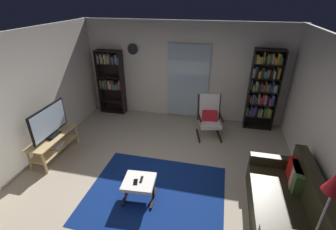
{
  "coord_description": "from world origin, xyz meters",
  "views": [
    {
      "loc": [
        0.99,
        -3.26,
        3.16
      ],
      "look_at": [
        0.03,
        0.86,
        1.01
      ],
      "focal_mm": 25.51,
      "sensor_mm": 36.0,
      "label": 1
    }
  ],
  "objects_px": {
    "leather_sofa": "(287,202)",
    "floor_lamp_by_sofa": "(332,193)",
    "bookshelf_near_sofa": "(263,89)",
    "tv_remote": "(142,179)",
    "cell_phone": "(136,182)",
    "tv_stand": "(54,143)",
    "bookshelf_near_tv": "(111,78)",
    "television": "(49,123)",
    "lounge_armchair": "(209,115)",
    "ottoman": "(139,184)",
    "wall_clock": "(133,49)"
  },
  "relations": [
    {
      "from": "leather_sofa",
      "to": "cell_phone",
      "type": "bearing_deg",
      "value": -175.76
    },
    {
      "from": "bookshelf_near_sofa",
      "to": "lounge_armchair",
      "type": "height_order",
      "value": "bookshelf_near_sofa"
    },
    {
      "from": "television",
      "to": "bookshelf_near_sofa",
      "type": "relative_size",
      "value": 0.5
    },
    {
      "from": "cell_phone",
      "to": "television",
      "type": "bearing_deg",
      "value": 145.18
    },
    {
      "from": "floor_lamp_by_sofa",
      "to": "wall_clock",
      "type": "bearing_deg",
      "value": 131.64
    },
    {
      "from": "tv_stand",
      "to": "bookshelf_near_sofa",
      "type": "relative_size",
      "value": 0.59
    },
    {
      "from": "ottoman",
      "to": "floor_lamp_by_sofa",
      "type": "bearing_deg",
      "value": -18.5
    },
    {
      "from": "tv_stand",
      "to": "wall_clock",
      "type": "bearing_deg",
      "value": 68.98
    },
    {
      "from": "ottoman",
      "to": "bookshelf_near_sofa",
      "type": "bearing_deg",
      "value": 54.14
    },
    {
      "from": "lounge_armchair",
      "to": "cell_phone",
      "type": "relative_size",
      "value": 7.3
    },
    {
      "from": "tv_stand",
      "to": "floor_lamp_by_sofa",
      "type": "xyz_separation_m",
      "value": [
        4.52,
        -1.53,
        1.07
      ]
    },
    {
      "from": "bookshelf_near_tv",
      "to": "bookshelf_near_sofa",
      "type": "xyz_separation_m",
      "value": [
        4.08,
        -0.05,
        0.04
      ]
    },
    {
      "from": "tv_remote",
      "to": "cell_phone",
      "type": "distance_m",
      "value": 0.11
    },
    {
      "from": "bookshelf_near_sofa",
      "to": "tv_remote",
      "type": "relative_size",
      "value": 14.19
    },
    {
      "from": "bookshelf_near_sofa",
      "to": "leather_sofa",
      "type": "height_order",
      "value": "bookshelf_near_sofa"
    },
    {
      "from": "television",
      "to": "floor_lamp_by_sofa",
      "type": "xyz_separation_m",
      "value": [
        4.51,
        -1.53,
        0.58
      ]
    },
    {
      "from": "bookshelf_near_tv",
      "to": "floor_lamp_by_sofa",
      "type": "height_order",
      "value": "bookshelf_near_tv"
    },
    {
      "from": "leather_sofa",
      "to": "floor_lamp_by_sofa",
      "type": "distance_m",
      "value": 1.42
    },
    {
      "from": "lounge_armchair",
      "to": "floor_lamp_by_sofa",
      "type": "bearing_deg",
      "value": -66.68
    },
    {
      "from": "floor_lamp_by_sofa",
      "to": "wall_clock",
      "type": "xyz_separation_m",
      "value": [
        -3.56,
        4.01,
        0.45
      ]
    },
    {
      "from": "lounge_armchair",
      "to": "tv_remote",
      "type": "bearing_deg",
      "value": -111.85
    },
    {
      "from": "cell_phone",
      "to": "floor_lamp_by_sofa",
      "type": "relative_size",
      "value": 0.08
    },
    {
      "from": "cell_phone",
      "to": "leather_sofa",
      "type": "bearing_deg",
      "value": -10.16
    },
    {
      "from": "tv_remote",
      "to": "floor_lamp_by_sofa",
      "type": "relative_size",
      "value": 0.09
    },
    {
      "from": "ottoman",
      "to": "television",
      "type": "bearing_deg",
      "value": 161.09
    },
    {
      "from": "tv_stand",
      "to": "television",
      "type": "bearing_deg",
      "value": -36.19
    },
    {
      "from": "tv_stand",
      "to": "ottoman",
      "type": "height_order",
      "value": "tv_stand"
    },
    {
      "from": "tv_stand",
      "to": "bookshelf_near_tv",
      "type": "distance_m",
      "value": 2.48
    },
    {
      "from": "cell_phone",
      "to": "lounge_armchair",
      "type": "bearing_deg",
      "value": 52.82
    },
    {
      "from": "leather_sofa",
      "to": "wall_clock",
      "type": "distance_m",
      "value": 4.95
    },
    {
      "from": "television",
      "to": "tv_stand",
      "type": "bearing_deg",
      "value": 143.81
    },
    {
      "from": "cell_phone",
      "to": "bookshelf_near_sofa",
      "type": "bearing_deg",
      "value": 39.67
    },
    {
      "from": "television",
      "to": "bookshelf_near_sofa",
      "type": "bearing_deg",
      "value": 27.94
    },
    {
      "from": "leather_sofa",
      "to": "ottoman",
      "type": "bearing_deg",
      "value": -176.88
    },
    {
      "from": "bookshelf_near_tv",
      "to": "lounge_armchair",
      "type": "bearing_deg",
      "value": -14.0
    },
    {
      "from": "bookshelf_near_sofa",
      "to": "tv_remote",
      "type": "bearing_deg",
      "value": -125.67
    },
    {
      "from": "bookshelf_near_sofa",
      "to": "tv_remote",
      "type": "distance_m",
      "value": 3.79
    },
    {
      "from": "leather_sofa",
      "to": "bookshelf_near_tv",
      "type": "bearing_deg",
      "value": 144.76
    },
    {
      "from": "bookshelf_near_sofa",
      "to": "cell_phone",
      "type": "xyz_separation_m",
      "value": [
        -2.25,
        -3.11,
        -0.69
      ]
    },
    {
      "from": "television",
      "to": "wall_clock",
      "type": "height_order",
      "value": "wall_clock"
    },
    {
      "from": "television",
      "to": "floor_lamp_by_sofa",
      "type": "relative_size",
      "value": 0.6
    },
    {
      "from": "cell_phone",
      "to": "wall_clock",
      "type": "height_order",
      "value": "wall_clock"
    },
    {
      "from": "bookshelf_near_tv",
      "to": "wall_clock",
      "type": "relative_size",
      "value": 6.26
    },
    {
      "from": "bookshelf_near_sofa",
      "to": "ottoman",
      "type": "height_order",
      "value": "bookshelf_near_sofa"
    },
    {
      "from": "leather_sofa",
      "to": "television",
      "type": "bearing_deg",
      "value": 172.25
    },
    {
      "from": "bookshelf_near_sofa",
      "to": "lounge_armchair",
      "type": "bearing_deg",
      "value": -151.48
    },
    {
      "from": "television",
      "to": "lounge_armchair",
      "type": "bearing_deg",
      "value": 27.71
    },
    {
      "from": "lounge_armchair",
      "to": "wall_clock",
      "type": "relative_size",
      "value": 3.53
    },
    {
      "from": "television",
      "to": "bookshelf_near_sofa",
      "type": "height_order",
      "value": "bookshelf_near_sofa"
    },
    {
      "from": "bookshelf_near_tv",
      "to": "cell_phone",
      "type": "height_order",
      "value": "bookshelf_near_tv"
    }
  ]
}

